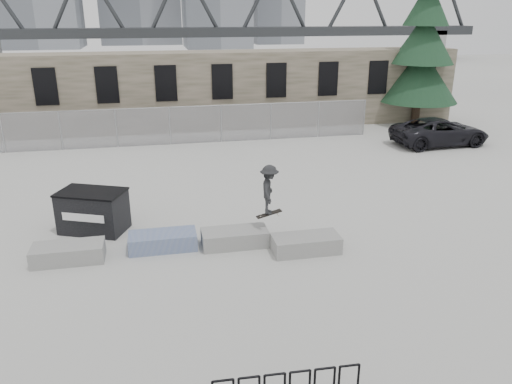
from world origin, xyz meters
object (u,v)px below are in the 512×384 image
planter_far_left (68,252)px  planter_center_right (235,237)px  planter_offset (306,243)px  suv (440,132)px  dumpster (93,211)px  planter_center_left (163,240)px  spruce_tree (423,46)px  skateboarder (269,190)px

planter_far_left → planter_center_right: (4.84, 0.04, 0.00)m
planter_offset → suv: 15.03m
planter_far_left → suv: 20.05m
planter_center_right → dumpster: 4.77m
dumpster → suv: size_ratio=0.46×
planter_center_left → planter_offset: bearing=-14.3°
planter_center_left → dumpster: (-2.15, 1.79, 0.41)m
planter_far_left → spruce_tree: (18.93, 15.01, 4.46)m
planter_far_left → spruce_tree: 24.57m
planter_far_left → skateboarder: bearing=0.8°
spruce_tree → planter_center_right: bearing=-133.3°
dumpster → spruce_tree: bearing=58.3°
planter_far_left → dumpster: size_ratio=0.83×
suv → skateboarder: (-11.58, -9.71, 1.00)m
dumpster → planter_center_right: bearing=-1.8°
planter_offset → spruce_tree: spruce_tree is taller
planter_center_right → dumpster: dumpster is taller
dumpster → skateboarder: 5.82m
planter_far_left → planter_offset: bearing=-6.7°
planter_far_left → skateboarder: skateboarder is taller
planter_far_left → planter_center_right: same height
planter_offset → skateboarder: size_ratio=1.22×
suv → planter_center_left: bearing=119.8°
dumpster → suv: bearing=47.7°
planter_center_left → suv: 17.62m
planter_offset → skateboarder: bearing=136.2°
dumpster → spruce_tree: size_ratio=0.21×
planter_far_left → planter_offset: (6.85, -0.81, 0.00)m
planter_offset → skateboarder: 1.93m
planter_far_left → suv: (17.49, 9.79, 0.44)m
suv → skateboarder: size_ratio=3.15×
dumpster → suv: 18.65m
planter_center_right → dumpster: size_ratio=0.83×
planter_far_left → planter_center_left: same height
planter_center_left → suv: bearing=32.8°
suv → skateboarder: 15.14m
planter_far_left → planter_center_left: 2.69m
planter_offset → spruce_tree: (12.09, 15.82, 4.46)m
planter_center_left → planter_offset: same height
planter_center_right → planter_offset: bearing=-22.9°
suv → dumpster: bearing=111.6°
planter_center_left → planter_center_right: same height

